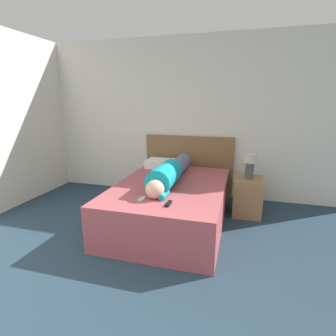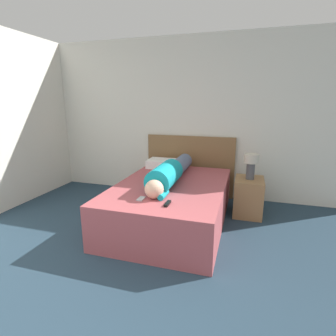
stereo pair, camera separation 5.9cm
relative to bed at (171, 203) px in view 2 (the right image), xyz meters
name	(u,v)px [view 2 (the right image)]	position (x,y,z in m)	size (l,w,h in m)	color
wall_back	(179,119)	(-0.21, 1.21, 1.03)	(5.69, 0.06, 2.60)	silver
bed	(171,203)	(0.00, 0.00, 0.00)	(1.37, 2.02, 0.54)	#A84C51
headboard	(190,166)	(0.00, 1.14, 0.24)	(1.49, 0.04, 1.02)	brown
nightstand	(248,197)	(0.98, 0.57, -0.01)	(0.39, 0.50, 0.53)	olive
table_lamp	(251,163)	(0.98, 0.57, 0.48)	(0.20, 0.20, 0.36)	#4C4C51
person_lying	(170,173)	(-0.03, 0.05, 0.40)	(0.30, 1.60, 0.30)	#DBB293
pillow_near_headboard	(165,164)	(-0.34, 0.80, 0.34)	(0.54, 0.35, 0.13)	white
tv_remote	(168,204)	(0.16, -0.70, 0.28)	(0.04, 0.15, 0.02)	black
cell_phone	(141,199)	(-0.17, -0.63, 0.28)	(0.06, 0.13, 0.01)	#B2B7BC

